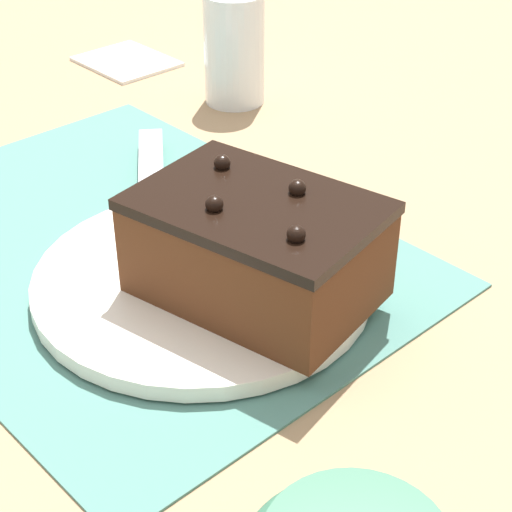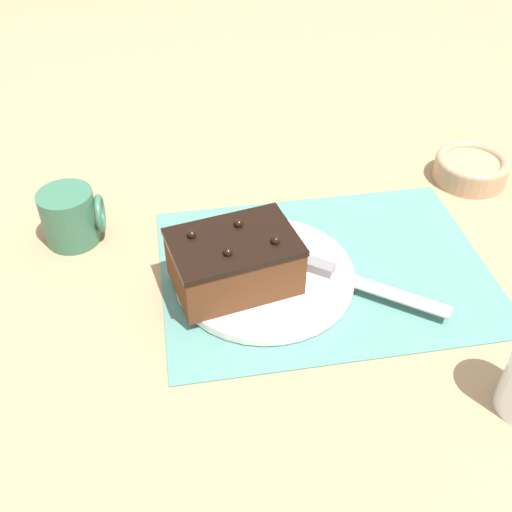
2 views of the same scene
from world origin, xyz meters
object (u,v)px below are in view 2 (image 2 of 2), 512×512
object	(u,v)px
cake_plate	(265,275)
chocolate_cake	(234,261)
serving_knife	(334,273)
small_bowl	(471,168)
coffee_mug	(71,217)

from	to	relation	value
cake_plate	chocolate_cake	distance (m)	0.06
cake_plate	serving_knife	distance (m)	0.10
chocolate_cake	serving_knife	distance (m)	0.14
cake_plate	small_bowl	bearing A→B (deg)	26.25
cake_plate	coffee_mug	bearing A→B (deg)	152.38
cake_plate	chocolate_cake	bearing A→B (deg)	-162.74
small_bowl	coffee_mug	size ratio (longest dim) A/B	1.36
cake_plate	small_bowl	distance (m)	0.43
coffee_mug	chocolate_cake	bearing A→B (deg)	-34.51
small_bowl	coffee_mug	xyz separation A→B (m)	(-0.65, -0.05, 0.02)
small_bowl	coffee_mug	bearing A→B (deg)	-175.27
chocolate_cake	small_bowl	world-z (taller)	chocolate_cake
cake_plate	serving_knife	xyz separation A→B (m)	(0.09, -0.02, 0.01)
cake_plate	coffee_mug	distance (m)	0.30
cake_plate	chocolate_cake	size ratio (longest dim) A/B	1.37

